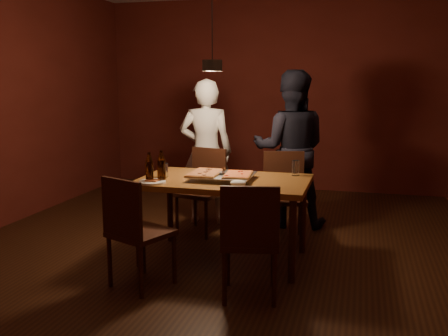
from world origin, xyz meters
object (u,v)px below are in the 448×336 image
(chair_near_right, at_px, (250,231))
(chair_near_left, at_px, (133,223))
(chair_far_left, at_px, (204,182))
(chair_far_right, at_px, (284,187))
(pizza_tray, at_px, (222,177))
(pendant_lamp, at_px, (212,64))
(beer_bottle_a, at_px, (149,167))
(plate_slice, at_px, (152,182))
(dining_table, at_px, (224,187))
(beer_bottle_b, at_px, (161,166))
(diner_dark, at_px, (290,149))
(diner_white, at_px, (206,152))

(chair_near_right, bearing_deg, chair_near_left, 170.14)
(chair_far_left, bearing_deg, chair_far_right, -168.44)
(pizza_tray, relative_size, pendant_lamp, 0.50)
(chair_near_left, xyz_separation_m, pendant_lamp, (0.35, 0.99, 1.22))
(beer_bottle_a, bearing_deg, plate_slice, -42.07)
(chair_far_right, relative_size, chair_near_left, 0.92)
(chair_far_right, bearing_deg, chair_near_left, 45.78)
(chair_near_right, bearing_deg, pizza_tray, 107.84)
(plate_slice, bearing_deg, beer_bottle_a, 137.93)
(dining_table, bearing_deg, pizza_tray, -111.94)
(pendant_lamp, bearing_deg, beer_bottle_b, -128.37)
(chair_far_right, relative_size, chair_near_right, 1.03)
(dining_table, height_order, chair_far_left, chair_far_left)
(chair_near_left, relative_size, beer_bottle_b, 2.00)
(chair_near_right, xyz_separation_m, pizza_tray, (-0.42, 0.76, 0.24))
(chair_near_left, xyz_separation_m, beer_bottle_a, (-0.08, 0.52, 0.34))
(chair_near_left, height_order, beer_bottle_a, beer_bottle_a)
(beer_bottle_a, bearing_deg, beer_bottle_b, 23.28)
(pizza_tray, distance_m, pendant_lamp, 1.02)
(pizza_tray, height_order, beer_bottle_a, beer_bottle_a)
(chair_far_left, xyz_separation_m, beer_bottle_b, (-0.05, -1.05, 0.35))
(chair_far_right, bearing_deg, diner_dark, -101.88)
(dining_table, height_order, pizza_tray, pizza_tray)
(chair_near_right, bearing_deg, pendant_lamp, 109.40)
(beer_bottle_b, bearing_deg, chair_far_right, 47.88)
(chair_near_right, distance_m, diner_dark, 2.08)
(beer_bottle_a, height_order, plate_slice, beer_bottle_a)
(chair_near_right, bearing_deg, diner_white, 104.80)
(dining_table, distance_m, pendant_lamp, 1.11)
(dining_table, bearing_deg, diner_dark, 72.02)
(chair_far_left, distance_m, diner_white, 0.43)
(plate_slice, xyz_separation_m, diner_white, (0.03, 1.44, 0.06))
(beer_bottle_a, relative_size, diner_white, 0.16)
(beer_bottle_a, height_order, beer_bottle_b, beer_bottle_b)
(chair_near_right, distance_m, pendant_lamp, 1.66)
(diner_dark, xyz_separation_m, pendant_lamp, (-0.57, -1.09, 0.90))
(chair_far_left, relative_size, beer_bottle_b, 1.84)
(chair_near_left, distance_m, plate_slice, 0.54)
(chair_near_right, xyz_separation_m, beer_bottle_a, (-1.00, 0.50, 0.34))
(dining_table, distance_m, beer_bottle_b, 0.59)
(diner_white, bearing_deg, chair_near_right, 105.77)
(chair_near_right, relative_size, diner_white, 0.30)
(chair_near_right, height_order, diner_dark, diner_dark)
(beer_bottle_b, bearing_deg, dining_table, 26.79)
(beer_bottle_b, xyz_separation_m, diner_white, (-0.03, 1.37, -0.07))
(chair_far_right, height_order, diner_white, diner_white)
(beer_bottle_a, relative_size, beer_bottle_b, 0.95)
(chair_far_right, height_order, chair_near_left, same)
(diner_dark, bearing_deg, diner_white, 2.54)
(plate_slice, distance_m, diner_white, 1.45)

